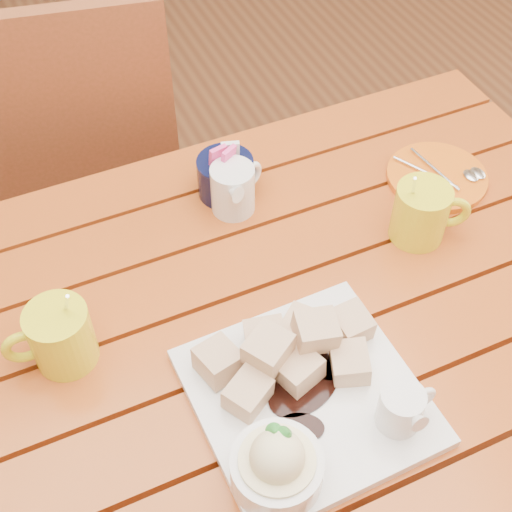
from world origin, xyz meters
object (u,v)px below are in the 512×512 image
table (266,361)px  coffee_mug_right (422,212)px  dessert_plate (301,404)px  orange_saucer (438,177)px  chair_far (67,168)px  coffee_mug_left (59,336)px

table → coffee_mug_right: size_ratio=8.52×
dessert_plate → orange_saucer: (0.41, 0.30, -0.03)m
dessert_plate → orange_saucer: size_ratio=1.69×
coffee_mug_right → chair_far: bearing=147.8°
table → orange_saucer: 0.43m
orange_saucer → coffee_mug_left: bearing=-172.4°
orange_saucer → coffee_mug_right: bearing=-137.3°
coffee_mug_right → chair_far: 0.80m
orange_saucer → chair_far: bearing=135.8°
dessert_plate → coffee_mug_right: coffee_mug_right is taller
coffee_mug_right → orange_saucer: (0.10, 0.09, -0.04)m
coffee_mug_left → coffee_mug_right: same height
chair_far → dessert_plate: bearing=110.0°
coffee_mug_left → coffee_mug_right: (0.56, -0.00, 0.00)m
coffee_mug_right → chair_far: chair_far is taller
table → coffee_mug_left: bearing=168.4°
dessert_plate → coffee_mug_right: (0.31, 0.21, 0.02)m
coffee_mug_left → chair_far: size_ratio=0.14×
table → chair_far: bearing=103.2°
table → orange_saucer: (0.38, 0.14, 0.11)m
orange_saucer → dessert_plate: bearing=-143.8°
table → dessert_plate: 0.21m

